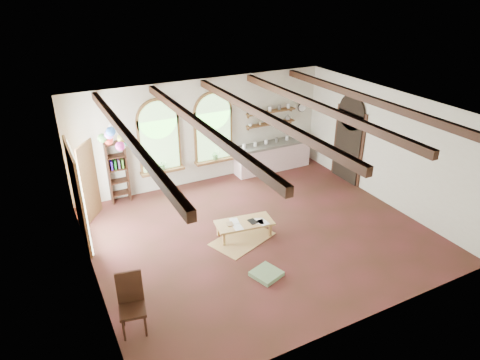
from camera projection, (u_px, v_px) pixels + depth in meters
floor at (259, 233)px, 10.81m from camera, size 8.00×8.00×0.00m
ceiling_beams at (262, 115)px, 9.46m from camera, size 6.20×6.80×0.18m
window_left at (159, 139)px, 12.26m from camera, size 1.30×0.28×2.20m
window_right at (213, 130)px, 12.96m from camera, size 1.30×0.28×2.20m
left_doorway at (78, 197)px, 10.12m from camera, size 0.10×1.90×2.50m
right_doorway at (348, 147)px, 13.15m from camera, size 0.10×1.30×2.40m
kitchen_counter at (272, 156)px, 14.11m from camera, size 2.68×0.62×0.94m
wall_shelf_lower at (271, 123)px, 13.78m from camera, size 1.70×0.24×0.04m
wall_shelf_upper at (271, 111)px, 13.61m from camera, size 1.70×0.24×0.04m
wall_clock at (302, 107)px, 14.20m from camera, size 0.32×0.04×0.32m
bookshelf at (118, 172)px, 11.96m from camera, size 0.53×0.32×1.80m
coffee_table at (244, 224)px, 10.55m from camera, size 1.49×0.84×0.40m
side_chair at (133, 315)px, 7.75m from camera, size 0.55×0.55×1.18m
floor_mat at (242, 239)px, 10.56m from camera, size 1.75×1.41×0.02m
floor_cushion at (266, 274)px, 9.27m from camera, size 0.71×0.71×0.10m
water_jug_a at (292, 159)px, 14.54m from camera, size 0.28×0.28×0.54m
water_jug_b at (297, 157)px, 14.61m from camera, size 0.31×0.31×0.60m
balloon_cluster at (116, 136)px, 10.48m from camera, size 0.79×0.83×1.15m
table_book at (227, 224)px, 10.40m from camera, size 0.20×0.25×0.02m
tablet at (253, 221)px, 10.54m from camera, size 0.20×0.27×0.01m
potted_plant_left at (163, 165)px, 12.52m from camera, size 0.27×0.23×0.30m
potted_plant_right at (215, 155)px, 13.22m from camera, size 0.27×0.23×0.30m
shelf_cup_a at (250, 125)px, 13.44m from camera, size 0.12×0.10×0.10m
shelf_cup_b at (260, 123)px, 13.59m from camera, size 0.10×0.10×0.09m
shelf_bowl_a at (269, 122)px, 13.74m from camera, size 0.22×0.22×0.05m
shelf_bowl_b at (279, 121)px, 13.88m from camera, size 0.20×0.20×0.06m
shelf_vase at (288, 117)px, 14.00m from camera, size 0.18×0.18×0.19m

